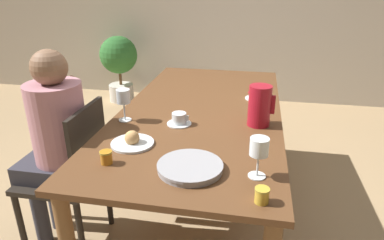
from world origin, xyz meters
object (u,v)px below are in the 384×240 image
(teacup_near_person, at_px, (179,119))
(serving_tray, at_px, (190,167))
(wine_glass_juice, at_px, (259,149))
(jam_jar_amber, at_px, (106,157))
(wine_glass_water, at_px, (123,98))
(jam_jar_red, at_px, (262,195))
(potted_plant, at_px, (119,61))
(teacup_across, at_px, (256,95))
(red_pitcher, at_px, (260,106))
(person_seated, at_px, (55,135))
(bread_plate, at_px, (132,141))
(chair_person_side, at_px, (72,173))

(teacup_near_person, bearing_deg, serving_tray, -71.80)
(wine_glass_juice, xyz_separation_m, jam_jar_amber, (-0.66, -0.02, -0.09))
(wine_glass_water, height_order, jam_jar_red, wine_glass_water)
(potted_plant, bearing_deg, jam_jar_red, -59.22)
(wine_glass_juice, relative_size, teacup_across, 1.28)
(teacup_near_person, bearing_deg, red_pitcher, 9.86)
(person_seated, height_order, jam_jar_red, person_seated)
(wine_glass_juice, distance_m, jam_jar_red, 0.20)
(serving_tray, xyz_separation_m, bread_plate, (-0.33, 0.19, 0.00))
(jam_jar_red, xyz_separation_m, potted_plant, (-1.80, 3.02, -0.27))
(potted_plant, bearing_deg, wine_glass_juice, -57.96)
(person_seated, distance_m, teacup_near_person, 0.70)
(person_seated, xyz_separation_m, jam_jar_red, (1.14, -0.49, 0.09))
(teacup_near_person, height_order, jam_jar_amber, teacup_near_person)
(bread_plate, distance_m, jam_jar_amber, 0.20)
(red_pitcher, height_order, wine_glass_water, red_pitcher)
(chair_person_side, bearing_deg, person_seated, 75.06)
(wine_glass_water, xyz_separation_m, wine_glass_juice, (0.76, -0.47, -0.01))
(wine_glass_water, relative_size, potted_plant, 0.22)
(teacup_near_person, relative_size, jam_jar_red, 2.30)
(wine_glass_water, xyz_separation_m, jam_jar_red, (0.78, -0.64, -0.10))
(wine_glass_juice, relative_size, bread_plate, 0.83)
(person_seated, relative_size, jam_jar_red, 19.98)
(chair_person_side, bearing_deg, wine_glass_water, -57.05)
(teacup_near_person, distance_m, teacup_across, 0.66)
(jam_jar_red, height_order, potted_plant, potted_plant)
(chair_person_side, height_order, teacup_across, chair_person_side)
(teacup_across, height_order, jam_jar_red, teacup_across)
(chair_person_side, xyz_separation_m, wine_glass_water, (0.28, 0.18, 0.42))
(red_pitcher, relative_size, serving_tray, 0.80)
(wine_glass_water, bearing_deg, teacup_across, 35.54)
(wine_glass_water, bearing_deg, person_seated, -156.59)
(red_pitcher, relative_size, jam_jar_red, 3.80)
(person_seated, relative_size, teacup_across, 8.69)
(jam_jar_red, bearing_deg, wine_glass_juice, 96.22)
(serving_tray, bearing_deg, wine_glass_water, 135.26)
(person_seated, xyz_separation_m, jam_jar_amber, (0.46, -0.33, 0.09))
(red_pitcher, xyz_separation_m, teacup_across, (-0.02, 0.44, -0.09))
(teacup_across, bearing_deg, red_pitcher, -86.88)
(teacup_across, bearing_deg, teacup_near_person, -128.37)
(teacup_near_person, relative_size, bread_plate, 0.65)
(jam_jar_amber, bearing_deg, chair_person_side, 141.01)
(potted_plant, bearing_deg, person_seated, -75.38)
(red_pitcher, height_order, jam_jar_amber, red_pitcher)
(jam_jar_amber, bearing_deg, bread_plate, 76.46)
(bread_plate, xyz_separation_m, potted_plant, (-1.17, 2.66, -0.26))
(person_seated, relative_size, red_pitcher, 5.26)
(red_pitcher, distance_m, jam_jar_red, 0.73)
(teacup_across, height_order, potted_plant, potted_plant)
(teacup_near_person, xyz_separation_m, teacup_across, (0.41, 0.52, 0.00))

